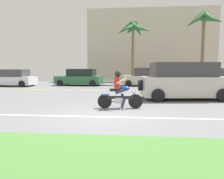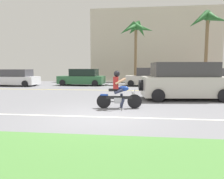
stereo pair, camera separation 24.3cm
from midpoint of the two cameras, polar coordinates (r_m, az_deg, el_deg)
ground at (r=10.16m, az=0.25°, el=-3.52°), size 56.00×30.00×0.04m
grass_median at (r=3.46m, az=-13.84°, el=-21.99°), size 56.00×3.80×0.06m
lane_line_near at (r=7.10m, az=-2.57°, el=-7.45°), size 50.40×0.12×0.01m
lane_line_far at (r=15.40m, az=2.43°, el=-0.22°), size 50.40×0.12×0.01m
motorcyclist at (r=8.49m, az=2.67°, el=-0.82°), size 1.84×0.60×1.54m
suv_nearby at (r=11.61m, az=19.67°, el=2.07°), size 4.71×2.52×1.93m
parked_car_0 at (r=21.15m, az=-24.72°, el=2.83°), size 4.41×2.00×1.52m
parked_car_1 at (r=20.15m, az=-7.76°, el=3.24°), size 4.44×2.21×1.56m
parked_car_2 at (r=19.56m, az=9.86°, el=3.25°), size 3.82×2.13×1.67m
parked_car_3 at (r=19.14m, az=25.39°, el=2.67°), size 4.37×2.04×1.63m
palm_tree_0 at (r=23.79m, az=24.93°, el=16.39°), size 3.88×4.09×7.34m
palm_tree_1 at (r=22.02m, az=6.93°, el=15.59°), size 3.54×3.43×6.44m
building_far at (r=28.20m, az=11.45°, el=11.47°), size 15.75×4.00×8.88m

